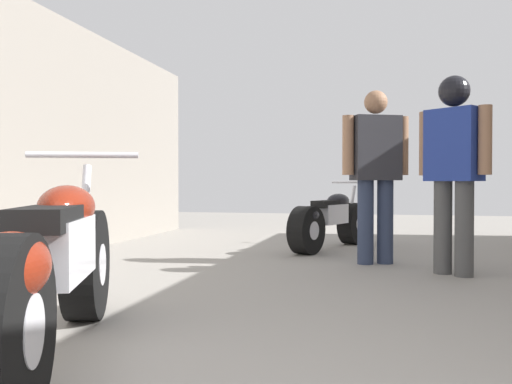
{
  "coord_description": "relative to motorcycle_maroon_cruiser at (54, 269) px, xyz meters",
  "views": [
    {
      "loc": [
        0.56,
        -0.59,
        0.8
      ],
      "look_at": [
        -0.4,
        3.59,
        0.73
      ],
      "focal_mm": 38.4,
      "sensor_mm": 36.0,
      "label": 1
    }
  ],
  "objects": [
    {
      "name": "ground_plane",
      "position": [
        0.86,
        2.4,
        -0.42
      ],
      "size": [
        19.07,
        19.07,
        0.0
      ],
      "primitive_type": "plane",
      "color": "gray"
    },
    {
      "name": "garage_partition_left",
      "position": [
        -2.06,
        2.4,
        0.9
      ],
      "size": [
        0.08,
        8.74,
        2.63
      ],
      "primitive_type": "cube",
      "color": "gray",
      "rests_on": "ground_plane"
    },
    {
      "name": "motorcycle_maroon_cruiser",
      "position": [
        0.0,
        0.0,
        0.0
      ],
      "size": [
        0.97,
        2.02,
        0.98
      ],
      "color": "black",
      "rests_on": "ground_plane"
    },
    {
      "name": "motorcycle_black_naked",
      "position": [
        0.81,
        4.45,
        -0.08
      ],
      "size": [
        0.87,
        1.71,
        0.82
      ],
      "color": "black",
      "rests_on": "ground_plane"
    },
    {
      "name": "mechanic_in_blue",
      "position": [
        1.36,
        3.35,
        0.55
      ],
      "size": [
        0.67,
        0.41,
        1.71
      ],
      "color": "#2D3851",
      "rests_on": "ground_plane"
    },
    {
      "name": "mechanic_with_helmet",
      "position": [
        2.03,
        2.83,
        0.62
      ],
      "size": [
        0.6,
        0.5,
        1.72
      ],
      "color": "#4C4C4C",
      "rests_on": "ground_plane"
    }
  ]
}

